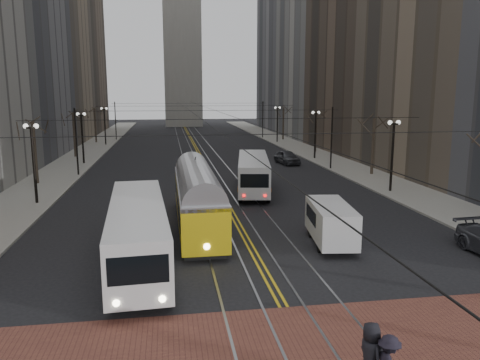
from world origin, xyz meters
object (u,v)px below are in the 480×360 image
object	(u,v)px
streetcar	(198,203)
rear_bus	(253,174)
sedan_grey	(287,157)
transit_bus	(138,234)
cargo_van	(331,225)
pedestrian_a	(370,355)

from	to	relation	value
streetcar	rear_bus	size ratio (longest dim) A/B	1.17
rear_bus	sedan_grey	xyz separation A→B (m)	(6.61, 14.45, -0.63)
streetcar	rear_bus	bearing A→B (deg)	62.24
transit_bus	sedan_grey	distance (m)	33.75
rear_bus	cargo_van	distance (m)	14.40
streetcar	pedestrian_a	world-z (taller)	streetcar
transit_bus	rear_bus	world-z (taller)	transit_bus
rear_bus	pedestrian_a	size ratio (longest dim) A/B	5.76
rear_bus	sedan_grey	bearing A→B (deg)	74.85
streetcar	pedestrian_a	bearing A→B (deg)	-77.59
cargo_van	sedan_grey	size ratio (longest dim) A/B	1.08
cargo_van	pedestrian_a	bearing A→B (deg)	-97.66
transit_bus	rear_bus	distance (m)	17.87
cargo_van	sedan_grey	distance (m)	29.20
rear_bus	pedestrian_a	bearing A→B (deg)	-84.05
transit_bus	sedan_grey	size ratio (longest dim) A/B	2.57
cargo_van	sedan_grey	xyz separation A→B (m)	(5.05, 28.76, -0.31)
pedestrian_a	streetcar	bearing A→B (deg)	3.69
transit_bus	cargo_van	distance (m)	10.07
streetcar	sedan_grey	distance (m)	27.13
transit_bus	streetcar	distance (m)	6.63
streetcar	sedan_grey	world-z (taller)	streetcar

